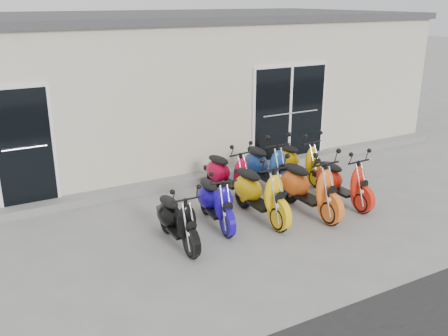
{
  "coord_description": "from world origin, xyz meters",
  "views": [
    {
      "loc": [
        -4.21,
        -7.0,
        3.73
      ],
      "look_at": [
        0.0,
        0.6,
        0.75
      ],
      "focal_mm": 40.0,
      "sensor_mm": 36.0,
      "label": 1
    }
  ],
  "objects_px": {
    "scooter_front_blue": "(215,195)",
    "scooter_back_yellow": "(299,155)",
    "scooter_front_orange_a": "(260,185)",
    "scooter_back_red": "(229,167)",
    "scooter_front_black": "(177,213)",
    "scooter_front_red": "(343,175)",
    "scooter_back_blue": "(266,159)",
    "scooter_front_orange_b": "(309,179)"
  },
  "relations": [
    {
      "from": "scooter_front_orange_a",
      "to": "scooter_back_blue",
      "type": "bearing_deg",
      "value": 51.91
    },
    {
      "from": "scooter_front_black",
      "to": "scooter_front_orange_a",
      "type": "distance_m",
      "value": 1.68
    },
    {
      "from": "scooter_front_blue",
      "to": "scooter_front_red",
      "type": "bearing_deg",
      "value": -1.01
    },
    {
      "from": "scooter_front_black",
      "to": "scooter_back_yellow",
      "type": "xyz_separation_m",
      "value": [
        3.45,
        1.44,
        0.02
      ]
    },
    {
      "from": "scooter_front_orange_a",
      "to": "scooter_front_red",
      "type": "height_order",
      "value": "scooter_front_orange_a"
    },
    {
      "from": "scooter_back_blue",
      "to": "scooter_front_orange_a",
      "type": "bearing_deg",
      "value": -126.33
    },
    {
      "from": "scooter_front_blue",
      "to": "scooter_front_orange_b",
      "type": "distance_m",
      "value": 1.75
    },
    {
      "from": "scooter_back_blue",
      "to": "scooter_back_red",
      "type": "bearing_deg",
      "value": 176.82
    },
    {
      "from": "scooter_front_blue",
      "to": "scooter_back_red",
      "type": "height_order",
      "value": "scooter_back_red"
    },
    {
      "from": "scooter_front_orange_b",
      "to": "scooter_back_red",
      "type": "bearing_deg",
      "value": 119.6
    },
    {
      "from": "scooter_front_orange_a",
      "to": "scooter_back_blue",
      "type": "height_order",
      "value": "scooter_front_orange_a"
    },
    {
      "from": "scooter_front_orange_a",
      "to": "scooter_front_orange_b",
      "type": "xyz_separation_m",
      "value": [
        0.91,
        -0.22,
        0.01
      ]
    },
    {
      "from": "scooter_back_red",
      "to": "scooter_front_black",
      "type": "bearing_deg",
      "value": -148.56
    },
    {
      "from": "scooter_front_orange_b",
      "to": "scooter_front_black",
      "type": "bearing_deg",
      "value": 179.04
    },
    {
      "from": "scooter_front_black",
      "to": "scooter_front_red",
      "type": "height_order",
      "value": "scooter_front_red"
    },
    {
      "from": "scooter_front_blue",
      "to": "scooter_back_yellow",
      "type": "bearing_deg",
      "value": 29.23
    },
    {
      "from": "scooter_front_orange_a",
      "to": "scooter_front_black",
      "type": "bearing_deg",
      "value": -173.44
    },
    {
      "from": "scooter_front_black",
      "to": "scooter_front_orange_a",
      "type": "xyz_separation_m",
      "value": [
        1.66,
        0.2,
        0.09
      ]
    },
    {
      "from": "scooter_front_blue",
      "to": "scooter_front_orange_a",
      "type": "height_order",
      "value": "scooter_front_orange_a"
    },
    {
      "from": "scooter_back_red",
      "to": "scooter_back_yellow",
      "type": "bearing_deg",
      "value": -7.21
    },
    {
      "from": "scooter_front_black",
      "to": "scooter_back_red",
      "type": "height_order",
      "value": "scooter_back_red"
    },
    {
      "from": "scooter_front_black",
      "to": "scooter_back_blue",
      "type": "relative_size",
      "value": 0.87
    },
    {
      "from": "scooter_front_red",
      "to": "scooter_front_orange_b",
      "type": "bearing_deg",
      "value": -179.54
    },
    {
      "from": "scooter_front_red",
      "to": "scooter_back_yellow",
      "type": "bearing_deg",
      "value": 85.54
    },
    {
      "from": "scooter_front_blue",
      "to": "scooter_front_red",
      "type": "relative_size",
      "value": 0.97
    },
    {
      "from": "scooter_front_orange_b",
      "to": "scooter_back_yellow",
      "type": "xyz_separation_m",
      "value": [
        0.88,
        1.46,
        -0.08
      ]
    },
    {
      "from": "scooter_front_blue",
      "to": "scooter_front_orange_a",
      "type": "xyz_separation_m",
      "value": [
        0.8,
        -0.15,
        0.08
      ]
    },
    {
      "from": "scooter_front_blue",
      "to": "scooter_back_yellow",
      "type": "height_order",
      "value": "scooter_back_yellow"
    },
    {
      "from": "scooter_front_orange_a",
      "to": "scooter_front_red",
      "type": "bearing_deg",
      "value": -6.04
    },
    {
      "from": "scooter_back_blue",
      "to": "scooter_back_yellow",
      "type": "bearing_deg",
      "value": 7.23
    },
    {
      "from": "scooter_back_blue",
      "to": "scooter_back_yellow",
      "type": "xyz_separation_m",
      "value": [
        0.89,
        0.09,
        -0.07
      ]
    },
    {
      "from": "scooter_front_black",
      "to": "scooter_front_blue",
      "type": "distance_m",
      "value": 0.93
    },
    {
      "from": "scooter_front_blue",
      "to": "scooter_front_orange_a",
      "type": "relative_size",
      "value": 0.87
    },
    {
      "from": "scooter_front_orange_b",
      "to": "scooter_front_red",
      "type": "distance_m",
      "value": 0.83
    },
    {
      "from": "scooter_back_red",
      "to": "scooter_front_orange_a",
      "type": "bearing_deg",
      "value": -101.16
    },
    {
      "from": "scooter_back_red",
      "to": "scooter_back_yellow",
      "type": "height_order",
      "value": "scooter_back_red"
    },
    {
      "from": "scooter_front_orange_a",
      "to": "scooter_back_red",
      "type": "relative_size",
      "value": 1.1
    },
    {
      "from": "scooter_front_orange_b",
      "to": "scooter_back_red",
      "type": "distance_m",
      "value": 1.67
    },
    {
      "from": "scooter_front_orange_a",
      "to": "scooter_back_red",
      "type": "height_order",
      "value": "scooter_front_orange_a"
    },
    {
      "from": "scooter_back_red",
      "to": "scooter_back_blue",
      "type": "xyz_separation_m",
      "value": [
        0.83,
        -0.07,
        0.05
      ]
    },
    {
      "from": "scooter_front_black",
      "to": "scooter_front_orange_b",
      "type": "distance_m",
      "value": 2.57
    },
    {
      "from": "scooter_front_black",
      "to": "scooter_front_blue",
      "type": "xyz_separation_m",
      "value": [
        0.86,
        0.34,
        0.01
      ]
    }
  ]
}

